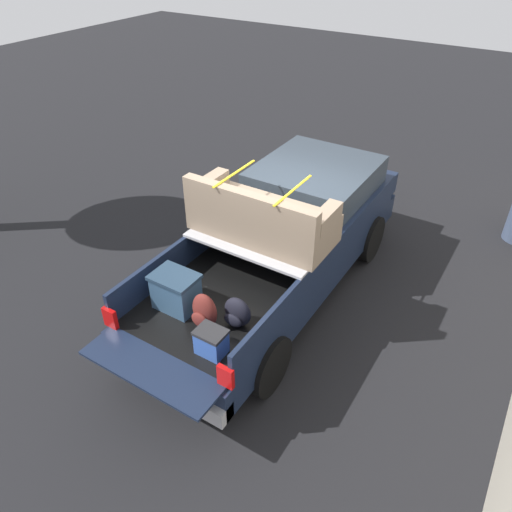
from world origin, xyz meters
name	(u,v)px	position (x,y,z in m)	size (l,w,h in m)	color
ground_plane	(275,292)	(0.00, 0.00, 0.00)	(40.00, 40.00, 0.00)	black
pickup_truck	(287,235)	(0.34, 0.00, 0.96)	(6.05, 2.06, 2.23)	#162138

